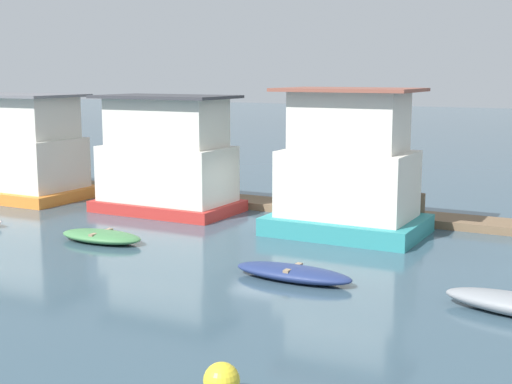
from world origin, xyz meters
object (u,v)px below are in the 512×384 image
Objects in this scene: dinghy_green at (101,236)px; mooring_post_near_left at (39,178)px; houseboat_orange at (16,150)px; buoy_yellow at (222,381)px; houseboat_red at (167,159)px; houseboat_teal at (348,172)px; mooring_post_centre at (421,211)px; dinghy_navy at (293,273)px.

mooring_post_near_left is (-9.95, 7.18, 0.40)m from dinghy_green.
houseboat_orange is 23.46m from buoy_yellow.
houseboat_red is at bearing -10.27° from mooring_post_near_left.
buoy_yellow is (2.77, -13.42, -1.89)m from houseboat_teal.
houseboat_teal is 8.19× the size of buoy_yellow.
dinghy_green is 2.39× the size of mooring_post_centre.
houseboat_teal is (16.30, -0.12, 0.04)m from houseboat_orange.
houseboat_orange is at bearing 144.60° from buoy_yellow.
houseboat_orange is 18.34m from dinghy_navy.
buoy_yellow is at bearing -74.64° from dinghy_navy.
dinghy_navy is 2.92× the size of mooring_post_near_left.
dinghy_green is 12.28m from mooring_post_near_left.
houseboat_teal reaches higher than houseboat_orange.
houseboat_orange is 16.30m from houseboat_teal.
buoy_yellow reaches higher than dinghy_green.
houseboat_orange reaches higher than dinghy_green.
dinghy_green is (9.39, -5.30, -1.97)m from houseboat_orange.
dinghy_navy is (8.86, -6.64, -1.97)m from houseboat_red.
houseboat_teal is 4.05× the size of mooring_post_centre.
mooring_post_centre is (1.34, 8.24, 0.45)m from dinghy_navy.
dinghy_navy is (0.79, -6.23, -2.01)m from houseboat_teal.
mooring_post_near_left reaches higher than dinghy_green.
buoy_yellow is at bearing -78.35° from houseboat_teal.
buoy_yellow is (1.98, -7.19, 0.12)m from dinghy_navy.
mooring_post_near_left is at bearing 169.73° from houseboat_red.
houseboat_teal is at bearing 97.25° from dinghy_navy.
buoy_yellow reaches higher than dinghy_navy.
dinghy_green is at bearing -141.51° from mooring_post_centre.
dinghy_green is at bearing -29.45° from houseboat_orange.
houseboat_orange is at bearing 150.55° from dinghy_green.
houseboat_red is 9.06m from mooring_post_near_left.
dinghy_navy is 5.35× the size of buoy_yellow.
houseboat_orange is 1.24× the size of houseboat_teal.
buoy_yellow is (10.83, -13.84, -1.86)m from houseboat_red.
mooring_post_centre is (18.43, 1.88, -1.51)m from houseboat_orange.
dinghy_navy reaches higher than dinghy_green.
houseboat_orange is 18.59m from mooring_post_centre.
dinghy_green is 7.77m from dinghy_navy.
mooring_post_centre reaches higher than dinghy_green.
houseboat_red is at bearing 143.12° from dinghy_navy.
houseboat_teal is at bearing -136.78° from mooring_post_centre.
mooring_post_centre is (18.98, 0.00, 0.06)m from mooring_post_near_left.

